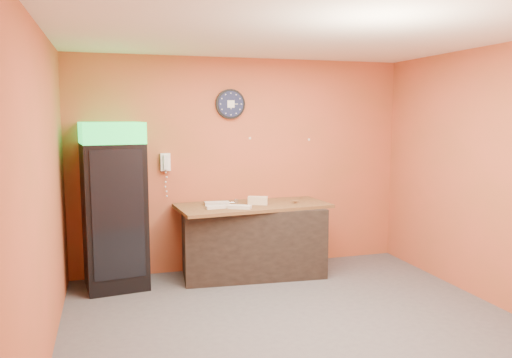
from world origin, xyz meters
name	(u,v)px	position (x,y,z in m)	size (l,w,h in m)	color
floor	(296,323)	(0.00, 0.00, 0.00)	(4.50, 4.50, 0.00)	#47474C
back_wall	(243,164)	(0.00, 2.00, 1.40)	(4.50, 0.02, 2.80)	#C75438
left_wall	(44,194)	(-2.25, 0.00, 1.40)	(0.02, 4.00, 2.80)	#C75438
right_wall	(491,176)	(2.25, 0.00, 1.40)	(0.02, 4.00, 2.80)	#C75438
ceiling	(299,34)	(0.00, 0.00, 2.80)	(4.50, 4.00, 0.02)	white
beverage_cooler	(114,208)	(-1.69, 1.61, 0.96)	(0.77, 0.78, 1.97)	black
prep_counter	(253,241)	(0.02, 1.61, 0.44)	(1.77, 0.79, 0.89)	black
wall_clock	(230,104)	(-0.17, 1.97, 2.20)	(0.39, 0.06, 0.39)	black
wall_phone	(165,162)	(-1.03, 1.95, 1.46)	(0.12, 0.11, 0.22)	white
butcher_paper	(253,206)	(0.02, 1.61, 0.91)	(1.91, 0.87, 0.04)	brown
sub_roll_stack	(258,201)	(0.07, 1.55, 0.98)	(0.26, 0.18, 0.10)	beige
wrapped_sandwich_left	(216,207)	(-0.49, 1.44, 0.94)	(0.25, 0.10, 0.04)	silver
wrapped_sandwich_mid	(240,207)	(-0.21, 1.36, 0.95)	(0.28, 0.11, 0.04)	silver
wrapped_sandwich_right	(217,203)	(-0.43, 1.66, 0.95)	(0.31, 0.12, 0.04)	silver
kitchen_tool	(236,201)	(-0.16, 1.73, 0.95)	(0.05, 0.05, 0.05)	silver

